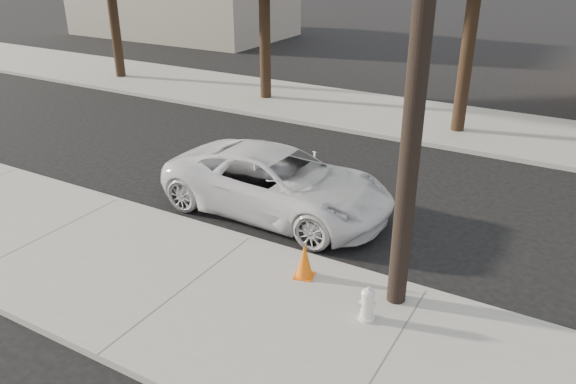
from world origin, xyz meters
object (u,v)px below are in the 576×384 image
at_px(traffic_cone, 304,260).
at_px(police_cruiser, 278,183).
at_px(fire_hydrant, 367,305).
at_px(utility_pole, 420,47).

bearing_deg(traffic_cone, police_cruiser, 130.16).
bearing_deg(police_cruiser, fire_hydrant, -128.89).
bearing_deg(traffic_cone, utility_pole, 4.94).
xyz_separation_m(utility_pole, traffic_cone, (-1.82, -0.16, -4.19)).
bearing_deg(police_cruiser, utility_pole, -118.94).
relative_size(utility_pole, traffic_cone, 12.28).
bearing_deg(fire_hydrant, police_cruiser, 117.82).
bearing_deg(utility_pole, traffic_cone, -175.06).
distance_m(utility_pole, traffic_cone, 4.58).
relative_size(police_cruiser, fire_hydrant, 9.38).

